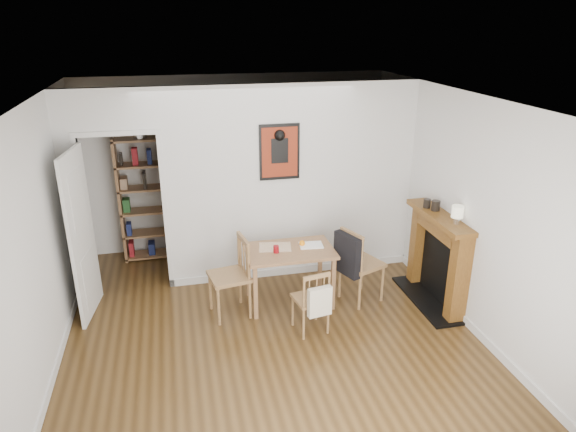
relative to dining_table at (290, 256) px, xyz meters
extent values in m
plane|color=#53391A|center=(-0.36, -0.61, -0.64)|extent=(5.20, 5.20, 0.00)
plane|color=silver|center=(-0.36, 1.99, 0.66)|extent=(4.50, 0.00, 4.50)
plane|color=silver|center=(-0.36, -3.21, 0.66)|extent=(4.50, 0.00, 4.50)
plane|color=silver|center=(-2.61, -0.61, 0.66)|extent=(0.00, 5.20, 5.20)
plane|color=silver|center=(1.89, -0.61, 0.66)|extent=(0.00, 5.20, 5.20)
plane|color=beige|center=(-0.36, -0.61, 1.96)|extent=(5.20, 5.20, 0.00)
cube|color=silver|center=(0.21, 0.79, 0.66)|extent=(3.35, 0.10, 2.60)
cube|color=silver|center=(-2.49, 0.79, 0.66)|extent=(0.25, 0.10, 2.60)
cube|color=silver|center=(-1.91, 0.79, 1.69)|extent=(0.90, 0.10, 0.55)
cube|color=silver|center=(-2.39, 0.79, 0.39)|extent=(0.06, 0.14, 2.05)
cube|color=silver|center=(-1.43, 0.79, 0.39)|extent=(0.06, 0.14, 2.05)
cube|color=silver|center=(0.21, 0.73, -0.59)|extent=(3.35, 0.02, 0.10)
cube|color=silver|center=(-2.60, -1.21, -0.59)|extent=(0.02, 4.00, 0.10)
cube|color=silver|center=(1.88, -1.21, -0.59)|extent=(0.02, 4.00, 0.10)
cube|color=silver|center=(-2.38, 0.32, 0.36)|extent=(0.15, 0.80, 2.00)
cube|color=black|center=(0.04, 0.73, 1.11)|extent=(0.52, 0.02, 0.72)
cube|color=maroon|center=(0.04, 0.72, 1.11)|extent=(0.46, 0.00, 0.64)
cube|color=olive|center=(0.00, 0.00, 0.07)|extent=(1.06, 0.68, 0.04)
cube|color=olive|center=(-0.47, -0.28, -0.29)|extent=(0.05, 0.05, 0.69)
cube|color=olive|center=(0.47, -0.28, -0.29)|extent=(0.05, 0.05, 0.69)
cube|color=olive|center=(-0.47, 0.28, -0.29)|extent=(0.05, 0.05, 0.69)
cube|color=olive|center=(0.47, 0.28, -0.29)|extent=(0.05, 0.05, 0.69)
cube|color=black|center=(0.65, -0.22, 0.05)|extent=(0.25, 0.41, 0.51)
cube|color=beige|center=(0.13, -0.85, -0.15)|extent=(0.28, 0.13, 0.34)
cube|color=olive|center=(-2.07, 1.74, 0.27)|extent=(0.04, 0.31, 1.82)
cube|color=olive|center=(-1.34, 1.74, 0.27)|extent=(0.04, 0.31, 1.82)
cube|color=olive|center=(-1.70, 1.74, -0.60)|extent=(0.77, 0.31, 0.03)
cube|color=olive|center=(-1.70, 1.74, 0.09)|extent=(0.77, 0.31, 0.03)
cube|color=olive|center=(-1.70, 1.74, 1.14)|extent=(0.77, 0.31, 0.03)
cube|color=maroon|center=(-1.70, 1.74, 0.27)|extent=(0.67, 0.25, 0.25)
cube|color=brown|center=(1.79, -0.85, -0.09)|extent=(0.20, 0.16, 1.10)
cube|color=brown|center=(1.79, 0.14, -0.09)|extent=(0.20, 0.16, 1.10)
cube|color=brown|center=(1.76, -0.36, 0.49)|extent=(0.30, 1.21, 0.06)
cube|color=brown|center=(1.79, -0.36, 0.36)|extent=(0.20, 0.85, 0.20)
cube|color=black|center=(1.85, -0.36, -0.19)|extent=(0.08, 0.81, 0.88)
cube|color=black|center=(1.73, -0.36, -0.62)|extent=(0.45, 1.25, 0.03)
cylinder|color=maroon|center=(-0.18, -0.05, 0.13)|extent=(0.07, 0.07, 0.09)
sphere|color=orange|center=(0.17, 0.06, 0.12)|extent=(0.07, 0.07, 0.07)
cube|color=beige|center=(-0.16, 0.10, 0.09)|extent=(0.43, 0.35, 0.00)
cube|color=white|center=(0.28, 0.05, 0.09)|extent=(0.30, 0.23, 0.01)
cylinder|color=silver|center=(1.79, -0.66, 0.56)|extent=(0.07, 0.07, 0.08)
cylinder|color=beige|center=(1.79, -0.66, 0.67)|extent=(0.14, 0.14, 0.14)
cylinder|color=black|center=(1.76, -0.21, 0.58)|extent=(0.10, 0.10, 0.12)
cylinder|color=black|center=(1.71, -0.10, 0.58)|extent=(0.09, 0.09, 0.11)
camera|label=1|loc=(-1.28, -5.48, 2.71)|focal=32.00mm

